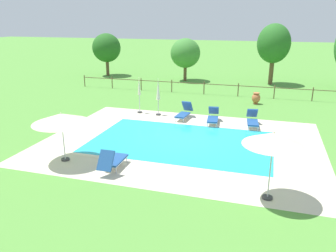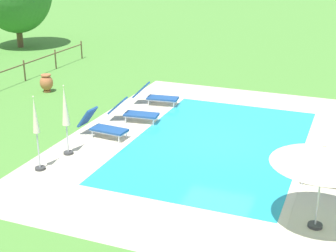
# 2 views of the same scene
# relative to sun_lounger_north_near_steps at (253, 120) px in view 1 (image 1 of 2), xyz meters

# --- Properties ---
(ground_plane) EXTENTS (160.00, 160.00, 0.00)m
(ground_plane) POSITION_rel_sun_lounger_north_near_steps_xyz_m (-3.25, -3.65, -0.39)
(ground_plane) COLOR #518E38
(pool_deck_paving) EXTENTS (13.61, 10.32, 0.01)m
(pool_deck_paving) POSITION_rel_sun_lounger_north_near_steps_xyz_m (-3.25, -3.65, -0.38)
(pool_deck_paving) COLOR beige
(pool_deck_paving) RESTS_ON ground
(swimming_pool_water) EXTENTS (8.94, 5.65, 0.01)m
(swimming_pool_water) POSITION_rel_sun_lounger_north_near_steps_xyz_m (-3.25, -3.65, -0.38)
(swimming_pool_water) COLOR #23A8C1
(swimming_pool_water) RESTS_ON ground
(pool_coping_rim) EXTENTS (9.42, 6.13, 0.01)m
(pool_coping_rim) POSITION_rel_sun_lounger_north_near_steps_xyz_m (-3.25, -3.65, -0.38)
(pool_coping_rim) COLOR beige
(pool_coping_rim) RESTS_ON ground
(sun_lounger_north_near_steps) EXTENTS (0.82, 1.98, 0.93)m
(sun_lounger_north_near_steps) POSITION_rel_sun_lounger_north_near_steps_xyz_m (0.00, 0.00, 0.00)
(sun_lounger_north_near_steps) COLOR navy
(sun_lounger_north_near_steps) RESTS_ON ground
(sun_lounger_north_mid) EXTENTS (0.75, 1.88, 1.01)m
(sun_lounger_north_mid) POSITION_rel_sun_lounger_north_near_steps_xyz_m (-4.13, 0.33, 0.01)
(sun_lounger_north_mid) COLOR navy
(sun_lounger_north_mid) RESTS_ON ground
(sun_lounger_north_far) EXTENTS (0.81, 2.00, 0.91)m
(sun_lounger_north_far) POSITION_rel_sun_lounger_north_near_steps_xyz_m (-2.27, -0.04, -0.00)
(sun_lounger_north_far) COLOR navy
(sun_lounger_north_far) RESTS_ON ground
(sun_lounger_north_end) EXTENTS (0.63, 1.83, 1.02)m
(sun_lounger_north_end) POSITION_rel_sun_lounger_north_near_steps_xyz_m (-5.10, -7.58, 0.01)
(sun_lounger_north_end) COLOR navy
(sun_lounger_north_end) RESTS_ON ground
(patio_umbrella_open_foreground) EXTENTS (2.45, 2.45, 2.17)m
(patio_umbrella_open_foreground) POSITION_rel_sun_lounger_north_near_steps_xyz_m (-7.51, -7.35, 1.52)
(patio_umbrella_open_foreground) COLOR #383838
(patio_umbrella_open_foreground) RESTS_ON ground
(patio_umbrella_open_by_bench) EXTENTS (2.01, 2.01, 2.45)m
(patio_umbrella_open_by_bench) POSITION_rel_sun_lounger_north_near_steps_xyz_m (1.02, -8.18, 1.80)
(patio_umbrella_open_by_bench) COLOR #383838
(patio_umbrella_open_by_bench) RESTS_ON ground
(patio_umbrella_closed_row_west) EXTENTS (0.32, 0.32, 2.35)m
(patio_umbrella_closed_row_west) POSITION_rel_sun_lounger_north_near_steps_xyz_m (-7.24, 0.81, 1.08)
(patio_umbrella_closed_row_west) COLOR #383838
(patio_umbrella_closed_row_west) RESTS_ON ground
(patio_umbrella_closed_row_mid_west) EXTENTS (0.32, 0.32, 2.35)m
(patio_umbrella_closed_row_mid_west) POSITION_rel_sun_lounger_north_near_steps_xyz_m (-5.90, 0.65, 1.11)
(patio_umbrella_closed_row_mid_west) COLOR #383838
(patio_umbrella_closed_row_mid_west) RESTS_ON ground
(terracotta_urn_near_fence) EXTENTS (0.60, 0.60, 0.83)m
(terracotta_urn_near_fence) POSITION_rel_sun_lounger_north_near_steps_xyz_m (-0.09, 5.47, 0.06)
(terracotta_urn_near_fence) COLOR #B7663D
(terracotta_urn_near_fence) RESTS_ON ground
(perimeter_fence) EXTENTS (21.97, 0.08, 1.05)m
(perimeter_fence) POSITION_rel_sun_lounger_north_near_steps_xyz_m (-4.32, 7.61, 0.29)
(perimeter_fence) COLOR brown
(perimeter_fence) RESTS_ON ground
(tree_far_west) EXTENTS (2.96, 2.96, 4.42)m
(tree_far_west) POSITION_rel_sun_lounger_north_near_steps_xyz_m (-16.05, 13.80, 2.53)
(tree_far_west) COLOR brown
(tree_far_west) RESTS_ON ground
(tree_west_mid) EXTENTS (2.87, 2.87, 4.09)m
(tree_west_mid) POSITION_rel_sun_lounger_north_near_steps_xyz_m (-7.32, 13.19, 2.29)
(tree_west_mid) COLOR brown
(tree_west_mid) RESTS_ON ground
(tree_centre) EXTENTS (2.98, 2.98, 5.49)m
(tree_centre) POSITION_rel_sun_lounger_north_near_steps_xyz_m (0.80, 13.77, 3.31)
(tree_centre) COLOR brown
(tree_centre) RESTS_ON ground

